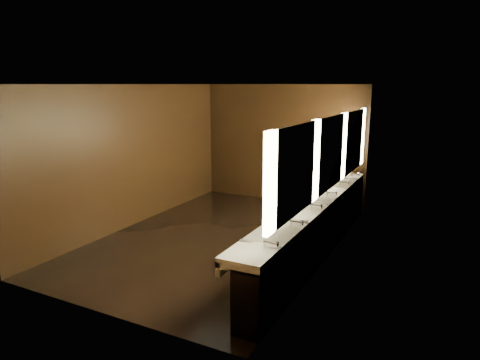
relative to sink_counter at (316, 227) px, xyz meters
name	(u,v)px	position (x,y,z in m)	size (l,w,h in m)	color
floor	(222,238)	(-1.79, 0.00, -0.50)	(6.00, 6.00, 0.00)	black
ceiling	(220,84)	(-1.79, 0.00, 2.30)	(4.00, 6.00, 0.02)	#2D2D2B
wall_back	(283,144)	(-1.79, 3.00, 0.90)	(4.00, 0.02, 2.80)	black
wall_front	(95,206)	(-1.79, -3.00, 0.90)	(4.00, 0.02, 2.80)	black
wall_left	(134,156)	(-3.79, 0.00, 0.90)	(0.02, 6.00, 2.80)	black
wall_right	(331,175)	(0.21, 0.00, 0.90)	(0.02, 6.00, 2.80)	black
sink_counter	(316,227)	(0.00, 0.00, 0.00)	(0.55, 5.40, 1.01)	black
mirror_band	(331,153)	(0.19, 0.00, 1.25)	(0.06, 5.03, 1.15)	#FFF4BB
person	(277,204)	(-0.71, 0.04, 0.29)	(0.57, 0.38, 1.58)	#7E9CBB
trash_bin	(279,260)	(-0.22, -1.08, -0.21)	(0.36, 0.36, 0.56)	black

